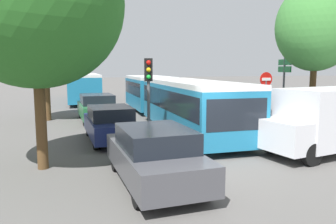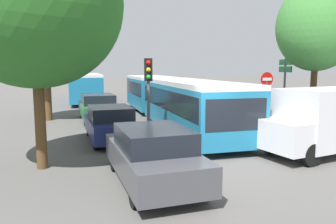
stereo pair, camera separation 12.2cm
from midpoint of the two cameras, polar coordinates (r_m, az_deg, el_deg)
ground_plane at (r=10.07m, az=6.07°, el=-9.82°), size 200.00×200.00×0.00m
articulated_bus at (r=18.53m, az=-0.03°, el=2.69°), size 3.26×16.61×2.45m
city_bus_rear at (r=31.19m, az=-14.60°, el=4.51°), size 3.18×11.72×2.50m
queued_car_graphite at (r=8.64m, az=-2.77°, el=-7.50°), size 1.88×4.33×1.50m
queued_car_navy at (r=13.79m, az=-10.28°, el=-1.99°), size 1.82×4.20×1.45m
queued_car_green at (r=19.15m, az=-12.43°, el=0.77°), size 1.94×4.46×1.54m
white_van at (r=12.90m, az=26.03°, el=-1.04°), size 5.23×2.66×2.31m
traffic_light at (r=13.05m, az=-3.68°, el=5.36°), size 0.36×0.39×3.40m
no_entry_sign at (r=17.10m, az=16.44°, el=3.52°), size 0.70×0.08×2.82m
direction_sign_post at (r=16.85m, az=19.36°, el=5.65°), size 0.41×1.37×3.60m
tree_left_near at (r=10.49m, az=-22.51°, el=17.12°), size 5.08×5.08×7.28m
tree_left_mid at (r=20.17m, az=-20.80°, el=11.36°), size 4.12×4.12×6.83m
tree_right_near at (r=16.23m, az=24.18°, el=13.36°), size 3.49×3.49×6.79m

